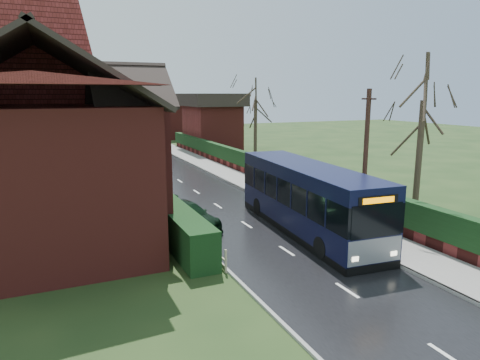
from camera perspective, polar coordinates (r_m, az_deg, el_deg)
name	(u,v)px	position (r m, az deg, el deg)	size (l,w,h in m)	color
ground	(265,237)	(19.84, 3.33, -7.59)	(140.00, 140.00, 0.00)	#36491F
road	(196,192)	(28.75, -5.83, -1.60)	(6.00, 100.00, 0.02)	black
pavement	(254,186)	(30.29, 1.83, -0.76)	(2.50, 100.00, 0.14)	slate
kerb_right	(238,187)	(29.80, -0.25, -0.96)	(0.12, 100.00, 0.14)	gray
kerb_left	(151,196)	(27.98, -11.77, -2.07)	(0.12, 100.00, 0.10)	gray
front_hedge	(155,204)	(22.88, -11.24, -3.12)	(1.20, 16.00, 1.60)	black
picket_fence	(169,209)	(23.13, -9.39, -3.79)	(0.10, 16.00, 0.90)	tan
right_wall_hedge	(273,171)	(30.80, 4.44, 1.21)	(0.60, 50.00, 1.80)	maroon
brick_house	(49,140)	(21.53, -24.16, 4.87)	(9.30, 14.60, 10.30)	maroon
bus	(307,199)	(20.43, 8.92, -2.52)	(3.22, 10.67, 3.20)	black
car_silver	(148,180)	(29.80, -12.18, 0.02)	(1.66, 4.13, 1.41)	silver
car_green	(186,216)	(21.02, -7.16, -4.77)	(1.76, 4.33, 1.26)	black
car_distant	(148,143)	(52.59, -12.16, 4.79)	(1.32, 3.78, 1.24)	black
bus_stop_sign	(267,174)	(25.99, 3.62, 0.74)	(0.14, 0.38, 2.51)	slate
telegraph_pole	(365,158)	(21.64, 16.38, 2.81)	(0.23, 0.86, 6.70)	black
tree_right_near	(424,91)	(22.12, 23.38, 10.82)	(4.08, 4.08, 8.81)	#392C21
tree_right_far	(256,96)	(40.25, 2.10, 11.11)	(4.33, 4.33, 8.36)	#34281F
tree_house_side	(41,72)	(33.18, -25.04, 12.96)	(4.68, 4.68, 10.64)	#352B1F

